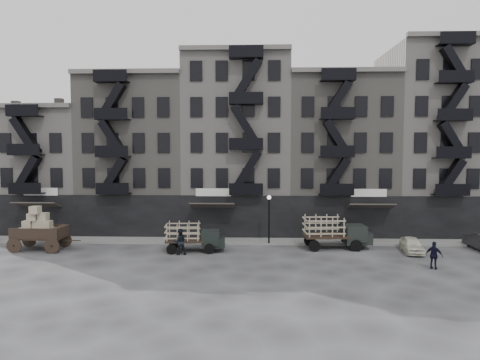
{
  "coord_description": "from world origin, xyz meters",
  "views": [
    {
      "loc": [
        1.84,
        -33.69,
        8.13
      ],
      "look_at": [
        0.47,
        4.0,
        5.49
      ],
      "focal_mm": 32.0,
      "sensor_mm": 36.0,
      "label": 1
    }
  ],
  "objects_px": {
    "stake_truck_east": "(335,230)",
    "stake_truck_west": "(193,235)",
    "car_east": "(412,245)",
    "policeman": "(434,255)",
    "wagon": "(38,225)",
    "pedestrian_mid": "(180,242)"
  },
  "relations": [
    {
      "from": "pedestrian_mid",
      "to": "stake_truck_east",
      "type": "bearing_deg",
      "value": 176.6
    },
    {
      "from": "stake_truck_east",
      "to": "policeman",
      "type": "distance_m",
      "value": 8.2
    },
    {
      "from": "stake_truck_west",
      "to": "stake_truck_east",
      "type": "bearing_deg",
      "value": 2.07
    },
    {
      "from": "stake_truck_east",
      "to": "policeman",
      "type": "bearing_deg",
      "value": -49.86
    },
    {
      "from": "wagon",
      "to": "pedestrian_mid",
      "type": "bearing_deg",
      "value": -4.62
    },
    {
      "from": "policeman",
      "to": "wagon",
      "type": "bearing_deg",
      "value": 28.85
    },
    {
      "from": "stake_truck_west",
      "to": "car_east",
      "type": "distance_m",
      "value": 17.44
    },
    {
      "from": "car_east",
      "to": "policeman",
      "type": "height_order",
      "value": "policeman"
    },
    {
      "from": "pedestrian_mid",
      "to": "policeman",
      "type": "distance_m",
      "value": 18.41
    },
    {
      "from": "stake_truck_west",
      "to": "car_east",
      "type": "bearing_deg",
      "value": -4.04
    },
    {
      "from": "wagon",
      "to": "car_east",
      "type": "xyz_separation_m",
      "value": [
        30.08,
        0.26,
        -1.45
      ]
    },
    {
      "from": "policeman",
      "to": "stake_truck_west",
      "type": "bearing_deg",
      "value": 22.73
    },
    {
      "from": "stake_truck_east",
      "to": "car_east",
      "type": "distance_m",
      "value": 6.06
    },
    {
      "from": "stake_truck_west",
      "to": "policeman",
      "type": "bearing_deg",
      "value": -19.54
    },
    {
      "from": "stake_truck_west",
      "to": "policeman",
      "type": "relative_size",
      "value": 2.53
    },
    {
      "from": "wagon",
      "to": "stake_truck_east",
      "type": "relative_size",
      "value": 0.77
    },
    {
      "from": "wagon",
      "to": "policeman",
      "type": "bearing_deg",
      "value": -8.0
    },
    {
      "from": "stake_truck_west",
      "to": "pedestrian_mid",
      "type": "relative_size",
      "value": 2.37
    },
    {
      "from": "car_east",
      "to": "policeman",
      "type": "distance_m",
      "value": 4.77
    },
    {
      "from": "stake_truck_east",
      "to": "policeman",
      "type": "xyz_separation_m",
      "value": [
        5.65,
        -5.91,
        -0.61
      ]
    },
    {
      "from": "pedestrian_mid",
      "to": "policeman",
      "type": "bearing_deg",
      "value": 154.59
    },
    {
      "from": "stake_truck_east",
      "to": "stake_truck_west",
      "type": "bearing_deg",
      "value": -176.64
    }
  ]
}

